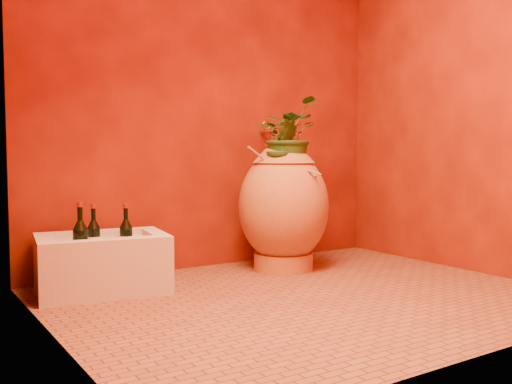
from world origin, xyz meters
TOP-DOWN VIEW (x-y plane):
  - floor at (0.00, 0.00)m, footprint 2.50×2.50m
  - wall_back at (0.00, 1.00)m, footprint 2.50×0.02m
  - wall_left at (-1.25, 0.00)m, footprint 0.02×2.00m
  - wall_right at (1.25, 0.00)m, footprint 0.02×2.00m
  - amphora at (0.29, 0.64)m, footprint 0.71×0.71m
  - stone_basin at (-0.85, 0.69)m, footprint 0.72×0.55m
  - wine_bottle_a at (-0.98, 0.62)m, footprint 0.08×0.08m
  - wine_bottle_b at (-0.87, 0.76)m, footprint 0.07×0.07m
  - wine_bottle_c at (-0.71, 0.69)m, footprint 0.07×0.07m
  - wall_tap at (0.37, 0.92)m, footprint 0.07×0.14m
  - plant_main at (0.31, 0.63)m, footprint 0.54×0.52m
  - plant_side at (0.23, 0.57)m, footprint 0.24×0.22m

SIDE VIEW (x-z plane):
  - floor at x=0.00m, z-range 0.00..0.00m
  - stone_basin at x=-0.85m, z-range -0.01..0.30m
  - wine_bottle_c at x=-0.71m, z-range 0.13..0.42m
  - wine_bottle_b at x=-0.87m, z-range 0.13..0.42m
  - wine_bottle_a at x=-0.98m, z-range 0.12..0.44m
  - amphora at x=0.29m, z-range 0.00..0.81m
  - plant_side at x=0.23m, z-range 0.60..0.94m
  - plant_main at x=0.31m, z-range 0.61..1.08m
  - wall_tap at x=0.37m, z-range 0.80..0.96m
  - wall_back at x=0.00m, z-range 0.00..2.50m
  - wall_left at x=-1.25m, z-range 0.00..2.50m
  - wall_right at x=1.25m, z-range 0.00..2.50m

